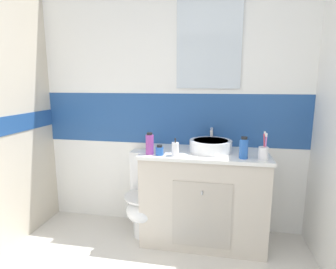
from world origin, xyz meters
name	(u,v)px	position (x,y,z in m)	size (l,w,h in m)	color
wall_back_tiled	(172,102)	(0.01, 2.45, 1.26)	(3.20, 0.20, 2.50)	white
vanity_cabinet	(203,197)	(0.35, 2.15, 0.43)	(1.11, 0.53, 0.85)	beige
sink_basin	(211,145)	(0.40, 2.17, 0.91)	(0.37, 0.42, 0.19)	white
toilet	(147,197)	(-0.19, 2.16, 0.37)	(0.37, 0.50, 0.81)	white
toothbrush_cup	(263,153)	(0.82, 1.98, 0.91)	(0.08, 0.08, 0.23)	white
soap_dispenser	(175,149)	(0.12, 1.97, 0.91)	(0.06, 0.06, 0.15)	white
mouthwash_bottle	(244,148)	(0.67, 1.99, 0.93)	(0.07, 0.07, 0.18)	#2659B2
shampoo_bottle_tall	(150,144)	(-0.10, 1.98, 0.94)	(0.07, 0.07, 0.19)	#993F99
hair_gel_jar	(160,150)	(-0.02, 1.96, 0.89)	(0.07, 0.07, 0.09)	#2659B2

